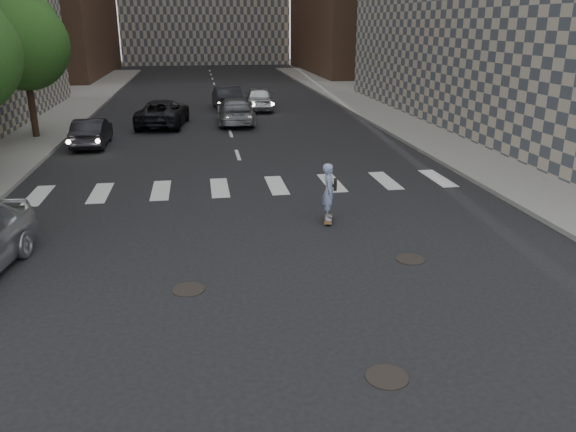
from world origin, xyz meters
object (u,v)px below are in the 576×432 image
Objects in this scene: tree_c at (24,40)px; traffic_car_d at (259,98)px; traffic_car_e at (227,97)px; skateboarder at (329,192)px; traffic_car_c at (163,113)px; traffic_car_a at (92,132)px; traffic_car_b at (236,110)px.

tree_c is 14.76m from traffic_car_d.
tree_c reaches higher than traffic_car_e.
traffic_car_d reaches higher than traffic_car_e.
skateboarder is 17.77m from traffic_car_c.
skateboarder is 14.64m from traffic_car_a.
tree_c is at bearing 18.12° from traffic_car_b.
skateboarder is 22.09m from traffic_car_d.
traffic_car_b is 1.12× the size of traffic_car_d.
traffic_car_e reaches higher than traffic_car_a.
traffic_car_a is at bearing 66.12° from traffic_car_c.
tree_c is 1.28× the size of traffic_car_c.
tree_c is 7.63m from traffic_car_c.
traffic_car_b reaches higher than traffic_car_a.
traffic_car_b is (7.00, 5.06, 0.09)m from traffic_car_a.
traffic_car_b is (9.95, 2.86, -3.91)m from tree_c.
traffic_car_e is (9.77, 8.68, -3.89)m from tree_c.
traffic_car_a is 0.87× the size of traffic_car_d.
traffic_car_e is at bearing -14.93° from traffic_car_d.
traffic_car_d is at bearing 33.79° from tree_c.
traffic_car_b is at bearing -144.27° from traffic_car_a.
traffic_car_e is (-0.18, 5.82, 0.02)m from traffic_car_b.
tree_c reaches higher than traffic_car_c.
traffic_car_a is 12.84m from traffic_car_e.
traffic_car_b is at bearing 108.91° from skateboarder.
tree_c is 11.07m from traffic_car_b.
traffic_car_b is (-1.45, 17.02, -0.17)m from skateboarder.
traffic_car_d is at bearing -131.42° from traffic_car_a.
traffic_car_d reaches higher than traffic_car_a.
traffic_car_a is 8.64m from traffic_car_b.
traffic_car_d reaches higher than traffic_car_b.
skateboarder is 22.90m from traffic_car_e.
skateboarder is 0.34× the size of traffic_car_c.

